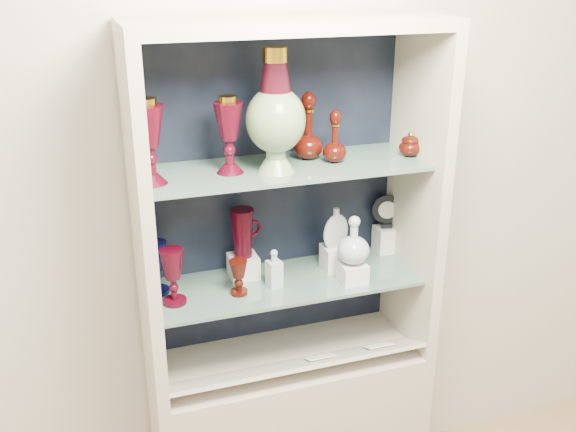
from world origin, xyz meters
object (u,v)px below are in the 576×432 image
object	(u,v)px
pedestal_lamp_left	(149,142)
ruby_pitcher	(242,233)
clear_square_bottle	(274,268)
flat_flask	(336,227)
enamel_urn	(276,111)
ruby_goblet_tall	(173,277)
cameo_medallion	(387,211)
ruby_decanter_b	(335,135)
pedestal_lamp_right	(229,135)
ruby_goblet_small	(239,277)
ruby_decanter_a	(308,122)
cobalt_goblet	(156,268)
clear_round_decanter	(354,241)
lidded_bowl	(410,144)

from	to	relation	value
pedestal_lamp_left	ruby_pitcher	distance (m)	0.50
clear_square_bottle	flat_flask	bearing A→B (deg)	13.34
enamel_urn	ruby_goblet_tall	size ratio (longest dim) A/B	2.03
pedestal_lamp_left	flat_flask	distance (m)	0.75
ruby_pitcher	cameo_medallion	xyz separation A→B (m)	(0.57, 0.03, -0.00)
flat_flask	ruby_pitcher	bearing A→B (deg)	155.58
ruby_decanter_b	ruby_goblet_tall	world-z (taller)	ruby_decanter_b
clear_square_bottle	flat_flask	xyz separation A→B (m)	(0.25, 0.06, 0.10)
pedestal_lamp_right	ruby_goblet_small	size ratio (longest dim) A/B	1.99
pedestal_lamp_left	ruby_goblet_small	world-z (taller)	pedestal_lamp_left
ruby_decanter_a	pedestal_lamp_left	bearing A→B (deg)	-169.66
pedestal_lamp_right	cobalt_goblet	bearing A→B (deg)	164.90
pedestal_lamp_left	cobalt_goblet	bearing A→B (deg)	90.00
flat_flask	clear_round_decanter	distance (m)	0.12
ruby_decanter_b	cobalt_goblet	size ratio (longest dim) A/B	1.01
ruby_decanter_a	cobalt_goblet	bearing A→B (deg)	-180.00
ruby_goblet_tall	flat_flask	bearing A→B (deg)	6.39
enamel_urn	lidded_bowl	xyz separation A→B (m)	(0.49, 0.02, -0.15)
clear_round_decanter	lidded_bowl	bearing A→B (deg)	14.28
ruby_goblet_tall	ruby_goblet_small	size ratio (longest dim) A/B	1.56
pedestal_lamp_left	flat_flask	bearing A→B (deg)	6.51
lidded_bowl	ruby_goblet_small	size ratio (longest dim) A/B	0.70
flat_flask	clear_round_decanter	size ratio (longest dim) A/B	0.90
ruby_pitcher	ruby_decanter_a	bearing A→B (deg)	-14.90
pedestal_lamp_right	ruby_goblet_tall	distance (m)	0.49
ruby_pitcher	clear_square_bottle	world-z (taller)	ruby_pitcher
ruby_decanter_a	ruby_goblet_small	xyz separation A→B (m)	(-0.28, -0.10, -0.49)
enamel_urn	ruby_decanter_b	size ratio (longest dim) A/B	2.08
pedestal_lamp_right	clear_round_decanter	xyz separation A→B (m)	(0.41, -0.07, -0.39)
clear_round_decanter	ruby_decanter_a	bearing A→B (deg)	130.65
enamel_urn	flat_flask	size ratio (longest dim) A/B	2.58
ruby_pitcher	cameo_medallion	bearing A→B (deg)	-5.99
cobalt_goblet	clear_round_decanter	world-z (taller)	clear_round_decanter
clear_square_bottle	cameo_medallion	bearing A→B (deg)	15.83
lidded_bowl	clear_square_bottle	distance (m)	0.63
enamel_urn	ruby_decanter_a	distance (m)	0.19
ruby_decanter_b	cameo_medallion	size ratio (longest dim) A/B	1.39
enamel_urn	lidded_bowl	distance (m)	0.51
lidded_bowl	flat_flask	size ratio (longest dim) A/B	0.57
ruby_goblet_small	cameo_medallion	xyz separation A→B (m)	(0.62, 0.15, 0.11)
ruby_goblet_tall	pedestal_lamp_left	bearing A→B (deg)	-171.73
clear_square_bottle	pedestal_lamp_left	bearing A→B (deg)	-178.03
ruby_decanter_b	clear_square_bottle	bearing A→B (deg)	-174.83
clear_round_decanter	pedestal_lamp_left	bearing A→B (deg)	176.48
clear_round_decanter	cameo_medallion	size ratio (longest dim) A/B	1.24
flat_flask	cameo_medallion	bearing A→B (deg)	2.24
ruby_goblet_small	lidded_bowl	bearing A→B (deg)	1.66
ruby_decanter_b	ruby_goblet_small	bearing A→B (deg)	-174.35
ruby_decanter_b	clear_square_bottle	xyz separation A→B (m)	(-0.22, -0.02, -0.44)
pedestal_lamp_right	flat_flask	distance (m)	0.54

